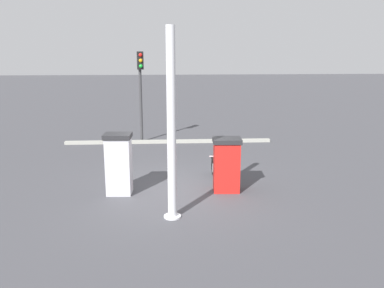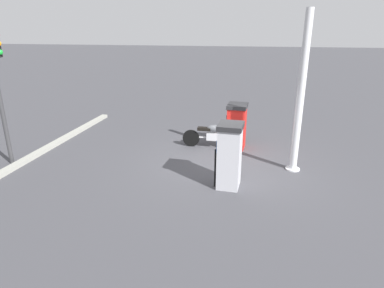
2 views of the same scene
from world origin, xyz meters
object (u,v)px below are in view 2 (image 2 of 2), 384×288
object	(u,v)px
motorcycle_near_pump	(212,134)
canopy_support_pole	(300,98)
fuel_pump_near	(237,126)
fuel_pump_far	(229,155)

from	to	relation	value
motorcycle_near_pump	canopy_support_pole	xyz separation A→B (m)	(-2.50, 1.37, 1.60)
fuel_pump_near	motorcycle_near_pump	size ratio (longest dim) A/B	0.78
fuel_pump_near	canopy_support_pole	distance (m)	2.64
fuel_pump_near	fuel_pump_far	bearing A→B (deg)	90.00
motorcycle_near_pump	fuel_pump_near	bearing A→B (deg)	-168.92
fuel_pump_near	motorcycle_near_pump	world-z (taller)	fuel_pump_near
fuel_pump_far	motorcycle_near_pump	size ratio (longest dim) A/B	0.87
fuel_pump_far	motorcycle_near_pump	bearing A→B (deg)	-73.89
fuel_pump_near	motorcycle_near_pump	xyz separation A→B (m)	(0.79, 0.16, -0.29)
fuel_pump_near	fuel_pump_far	distance (m)	2.90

